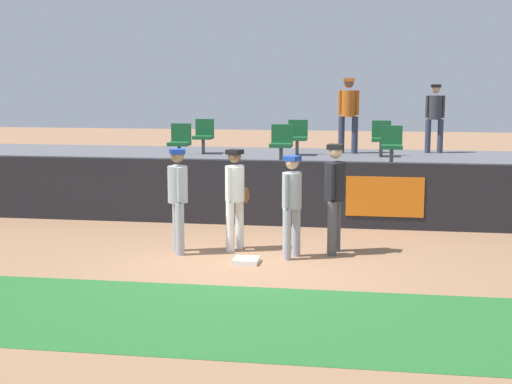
# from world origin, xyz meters

# --- Properties ---
(ground_plane) EXTENTS (60.00, 60.00, 0.00)m
(ground_plane) POSITION_xyz_m (0.00, 0.00, 0.00)
(ground_plane) COLOR #936B4C
(grass_foreground_strip) EXTENTS (18.00, 2.80, 0.01)m
(grass_foreground_strip) POSITION_xyz_m (0.00, -2.59, 0.00)
(grass_foreground_strip) COLOR #26662B
(grass_foreground_strip) RESTS_ON ground_plane
(first_base) EXTENTS (0.40, 0.40, 0.08)m
(first_base) POSITION_xyz_m (-0.05, 0.16, 0.04)
(first_base) COLOR white
(first_base) RESTS_ON ground_plane
(player_fielder_home) EXTENTS (0.46, 0.50, 1.74)m
(player_fielder_home) POSITION_xyz_m (-0.39, 1.05, 1.00)
(player_fielder_home) COLOR white
(player_fielder_home) RESTS_ON ground_plane
(player_runner_visitor) EXTENTS (0.42, 0.44, 1.69)m
(player_runner_visitor) POSITION_xyz_m (0.63, 0.62, 0.98)
(player_runner_visitor) COLOR #9EA3AD
(player_runner_visitor) RESTS_ON ground_plane
(player_coach_visitor) EXTENTS (0.44, 0.46, 1.77)m
(player_coach_visitor) POSITION_xyz_m (-1.30, 0.68, 1.02)
(player_coach_visitor) COLOR #9EA3AD
(player_coach_visitor) RESTS_ON ground_plane
(player_umpire) EXTENTS (0.40, 0.51, 1.85)m
(player_umpire) POSITION_xyz_m (1.30, 1.06, 1.07)
(player_umpire) COLOR #4C4C51
(player_umpire) RESTS_ON ground_plane
(field_wall) EXTENTS (18.00, 0.26, 1.30)m
(field_wall) POSITION_xyz_m (0.01, 3.30, 0.65)
(field_wall) COLOR black
(field_wall) RESTS_ON ground_plane
(bleacher_platform) EXTENTS (18.00, 4.80, 1.09)m
(bleacher_platform) POSITION_xyz_m (0.00, 5.87, 0.54)
(bleacher_platform) COLOR #59595E
(bleacher_platform) RESTS_ON ground_plane
(seat_front_center) EXTENTS (0.47, 0.44, 0.84)m
(seat_front_center) POSITION_xyz_m (-0.05, 4.74, 1.56)
(seat_front_center) COLOR #4C4C51
(seat_front_center) RESTS_ON bleacher_platform
(seat_back_center) EXTENTS (0.47, 0.44, 0.84)m
(seat_back_center) POSITION_xyz_m (0.12, 6.54, 1.56)
(seat_back_center) COLOR #4C4C51
(seat_back_center) RESTS_ON bleacher_platform
(seat_front_right) EXTENTS (0.45, 0.44, 0.84)m
(seat_front_right) POSITION_xyz_m (2.31, 4.74, 1.56)
(seat_front_right) COLOR #4C4C51
(seat_front_right) RESTS_ON bleacher_platform
(seat_back_left) EXTENTS (0.46, 0.44, 0.84)m
(seat_back_left) POSITION_xyz_m (-2.19, 6.54, 1.56)
(seat_back_left) COLOR #4C4C51
(seat_back_left) RESTS_ON bleacher_platform
(seat_back_right) EXTENTS (0.45, 0.44, 0.84)m
(seat_back_right) POSITION_xyz_m (2.11, 6.54, 1.56)
(seat_back_right) COLOR #4C4C51
(seat_back_right) RESTS_ON bleacher_platform
(seat_front_left) EXTENTS (0.45, 0.44, 0.84)m
(seat_front_left) POSITION_xyz_m (-2.32, 4.74, 1.56)
(seat_front_left) COLOR #4C4C51
(seat_front_left) RESTS_ON bleacher_platform
(spectator_hooded) EXTENTS (0.51, 0.38, 1.83)m
(spectator_hooded) POSITION_xyz_m (1.31, 7.15, 2.15)
(spectator_hooded) COLOR #33384C
(spectator_hooded) RESTS_ON bleacher_platform
(spectator_capped) EXTENTS (0.47, 0.34, 1.68)m
(spectator_capped) POSITION_xyz_m (3.41, 7.56, 2.06)
(spectator_capped) COLOR #33384C
(spectator_capped) RESTS_ON bleacher_platform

